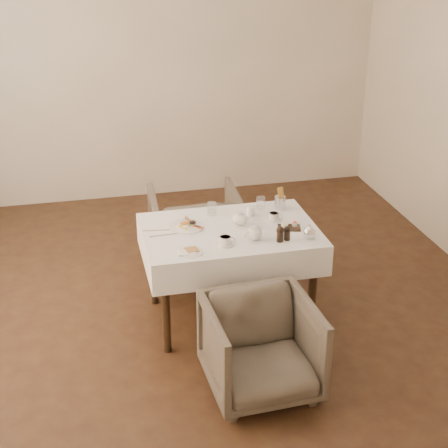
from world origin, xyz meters
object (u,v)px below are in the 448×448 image
armchair_near (261,348)px  teapot_centre (240,218)px  armchair_far (195,230)px  breakfast_plate (187,226)px  table (230,243)px

armchair_near → teapot_centre: bearing=81.6°
armchair_far → breakfast_plate: breakfast_plate is taller
armchair_near → teapot_centre: size_ratio=4.78×
armchair_near → breakfast_plate: bearing=103.5°
table → teapot_centre: (0.09, 0.05, 0.18)m
table → breakfast_plate: breakfast_plate is taller
armchair_near → breakfast_plate: (-0.29, 1.01, 0.44)m
armchair_far → table: bearing=98.9°
armchair_far → teapot_centre: bearing=105.2°
armchair_far → breakfast_plate: size_ratio=3.01×
armchair_near → armchair_far: size_ratio=0.90×
teapot_centre → armchair_near: bearing=-80.6°
teapot_centre → table: bearing=-133.9°
breakfast_plate → armchair_near: bearing=-62.8°
table → armchair_near: 0.95m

